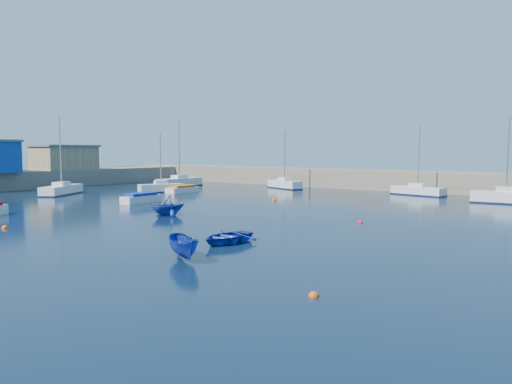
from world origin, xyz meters
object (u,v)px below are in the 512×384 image
Objects in this scene: dinghy_center at (227,237)px; sailboat_2 at (62,190)px; sailboat_5 at (285,184)px; sailboat_4 at (180,182)px; sailboat_6 at (418,191)px; motorboat_2 at (182,189)px; dinghy_left at (168,205)px; sailboat_3 at (161,188)px; motorboat_1 at (141,198)px; sailboat_7 at (506,197)px; dinghy_right at (184,247)px; brick_shed_a at (64,158)px.

sailboat_2 is at bearing 164.23° from dinghy_center.
sailboat_2 is at bearing 167.11° from sailboat_5.
sailboat_4 is 2.79× the size of dinghy_center.
motorboat_2 is at bearing 131.80° from sailboat_6.
sailboat_5 is 0.96× the size of sailboat_6.
dinghy_left is (14.95, -16.20, 0.38)m from motorboat_2.
dinghy_left is at bearing -17.54° from sailboat_3.
motorboat_1 is at bearing 154.07° from dinghy_center.
sailboat_7 reaches higher than sailboat_3.
sailboat_5 is at bearing 121.68° from dinghy_center.
sailboat_3 is 1.62× the size of motorboat_2.
sailboat_2 is at bearing 110.63° from sailboat_7.
sailboat_6 reaches higher than motorboat_1.
dinghy_right is at bearing 164.24° from sailboat_7.
brick_shed_a is at bearing 171.15° from dinghy_left.
sailboat_4 reaches higher than motorboat_1.
sailboat_2 reaches higher than dinghy_center.
dinghy_center is (20.35, -35.90, -0.25)m from sailboat_5.
brick_shed_a is 1.07× the size of sailboat_3.
sailboat_7 is (10.22, -3.81, 0.10)m from sailboat_6.
dinghy_center is at bearing -22.38° from brick_shed_a.
brick_shed_a is 59.45m from sailboat_7.
sailboat_2 reaches higher than sailboat_3.
sailboat_4 is 32.86m from dinghy_left.
sailboat_2 is 1.15× the size of sailboat_5.
sailboat_3 is 31.53m from sailboat_6.
sailboat_3 is at bearing 151.17° from dinghy_left.
sailboat_4 is 3.17× the size of dinghy_right.
sailboat_3 reaches higher than motorboat_1.
brick_shed_a is 0.81× the size of sailboat_4.
sailboat_4 is 23.05m from motorboat_1.
sailboat_2 is 11.79m from sailboat_3.
sailboat_5 reaches higher than dinghy_right.
sailboat_4 reaches higher than dinghy_right.
dinghy_right is at bearing -54.50° from sailboat_2.
sailboat_2 is at bearing 96.09° from dinghy_right.
sailboat_5 reaches higher than dinghy_left.
sailboat_4 reaches higher than sailboat_2.
dinghy_left is (-11.86, 6.35, 0.45)m from dinghy_center.
brick_shed_a is at bearing -148.16° from sailboat_4.
sailboat_7 is (28.60, -2.84, 0.05)m from sailboat_5.
sailboat_5 is 24.63m from motorboat_1.
motorboat_1 is at bearing 154.98° from sailboat_6.
sailboat_4 is at bearing 133.19° from sailboat_5.
sailboat_3 reaches higher than motorboat_2.
sailboat_3 is 10.14m from sailboat_4.
sailboat_7 is at bearing 34.51° from motorboat_1.
sailboat_4 is 1.18× the size of sailboat_6.
motorboat_2 is 38.88m from dinghy_right.
sailboat_4 is 2.30× the size of motorboat_1.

